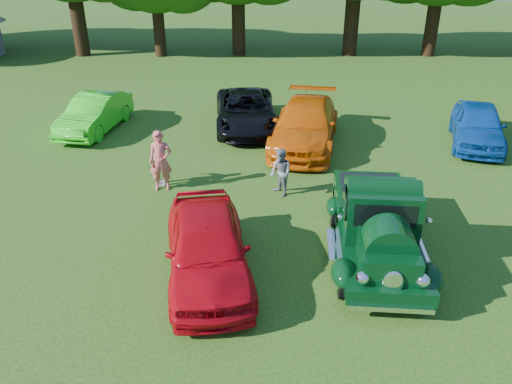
# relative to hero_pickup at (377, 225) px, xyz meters

# --- Properties ---
(ground) EXTENTS (120.00, 120.00, 0.00)m
(ground) POSITION_rel_hero_pickup_xyz_m (-1.79, -0.57, -0.85)
(ground) COLOR #1C4510
(ground) RESTS_ON ground
(hero_pickup) EXTENTS (2.33, 5.01, 1.96)m
(hero_pickup) POSITION_rel_hero_pickup_xyz_m (0.00, 0.00, 0.00)
(hero_pickup) COLOR black
(hero_pickup) RESTS_ON ground
(red_convertible) EXTENTS (2.83, 4.83, 1.54)m
(red_convertible) POSITION_rel_hero_pickup_xyz_m (-3.92, -1.16, -0.08)
(red_convertible) COLOR #B90711
(red_convertible) RESTS_ON ground
(back_car_lime) EXTENTS (1.88, 4.45, 1.43)m
(back_car_lime) POSITION_rel_hero_pickup_xyz_m (-10.08, 8.17, -0.14)
(back_car_lime) COLOR #2ACA1B
(back_car_lime) RESTS_ON ground
(back_car_black) EXTENTS (3.14, 5.51, 1.45)m
(back_car_black) POSITION_rel_hero_pickup_xyz_m (-4.05, 9.01, -0.12)
(back_car_black) COLOR black
(back_car_black) RESTS_ON ground
(back_car_orange) EXTENTS (2.87, 5.77, 1.61)m
(back_car_orange) POSITION_rel_hero_pickup_xyz_m (-1.67, 7.24, -0.04)
(back_car_orange) COLOR #D05607
(back_car_orange) RESTS_ON ground
(back_car_blue) EXTENTS (2.68, 4.71, 1.51)m
(back_car_blue) POSITION_rel_hero_pickup_xyz_m (4.77, 7.87, -0.09)
(back_car_blue) COLOR navy
(back_car_blue) RESTS_ON ground
(spectator_pink) EXTENTS (0.77, 0.60, 1.89)m
(spectator_pink) POSITION_rel_hero_pickup_xyz_m (-6.07, 3.13, 0.10)
(spectator_pink) COLOR #CB5553
(spectator_pink) RESTS_ON ground
(spectator_grey) EXTENTS (0.86, 0.91, 1.47)m
(spectator_grey) POSITION_rel_hero_pickup_xyz_m (-2.42, 3.03, -0.11)
(spectator_grey) COLOR slate
(spectator_grey) RESTS_ON ground
(spectator_white) EXTENTS (0.55, 0.92, 1.48)m
(spectator_white) POSITION_rel_hero_pickup_xyz_m (-6.24, 3.43, -0.11)
(spectator_white) COLOR silver
(spectator_white) RESTS_ON ground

